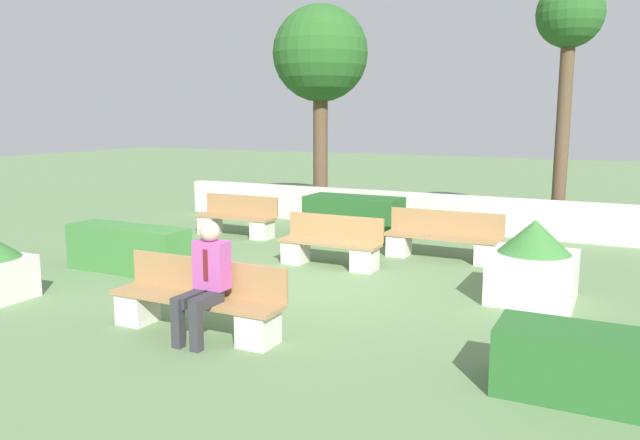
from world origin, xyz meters
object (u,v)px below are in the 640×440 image
Objects in this scene: bench_back at (443,241)px; tree_center_left at (569,28)px; tree_leftmost at (320,56)px; bench_front at (197,304)px; planter_corner_left at (533,263)px; person_seated_man at (205,276)px; bench_left_side at (330,248)px; bench_right_side at (237,221)px.

bench_back is 5.71m from tree_center_left.
tree_center_left reaches higher than tree_leftmost.
planter_corner_left is at bearing 42.42° from bench_front.
tree_leftmost is at bearing 131.11° from bench_back.
tree_center_left is (-0.26, 5.73, 3.73)m from planter_corner_left.
person_seated_man is 0.25× the size of tree_center_left.
bench_front is 10.04m from tree_center_left.
tree_leftmost reaches higher than bench_front.
bench_back is at bearing -42.46° from tree_leftmost.
tree_leftmost is 5.79m from tree_center_left.
bench_left_side is 0.86× the size of bench_back.
tree_center_left reaches higher than bench_right_side.
bench_front is 3.56m from bench_left_side.
bench_left_side is 0.99× the size of bench_right_side.
tree_leftmost reaches higher than bench_back.
tree_leftmost is at bearing 179.39° from tree_center_left.
tree_center_left is (3.02, 8.73, 3.92)m from bench_front.
person_seated_man is (3.09, -5.21, 0.42)m from bench_right_side.
person_seated_man is at bearing -111.02° from bench_back.
tree_center_left is (1.48, 3.87, 3.92)m from bench_back.
planter_corner_left is (3.04, 3.14, -0.21)m from person_seated_man.
bench_back is 2.56m from planter_corner_left.
tree_leftmost is (-2.76, 5.23, 3.60)m from bench_left_side.
bench_right_side is 0.34× the size of tree_leftmost.
person_seated_man reaches higher than planter_corner_left.
bench_back is at bearing 75.40° from person_seated_man.
tree_leftmost reaches higher than planter_corner_left.
bench_right_side is (-2.86, 5.07, -0.02)m from bench_front.
bench_front is at bearing -113.99° from bench_back.
person_seated_man is (0.23, -3.70, 0.42)m from bench_left_side.
planter_corner_left reaches higher than bench_front.
tree_leftmost is (-4.29, 3.93, 3.59)m from bench_back.
person_seated_man reaches higher than bench_front.
bench_back is at bearing 72.43° from bench_front.
tree_leftmost is 0.99× the size of tree_center_left.
planter_corner_left is at bearing -43.84° from tree_leftmost.
tree_center_left is (2.79, 8.87, 3.52)m from person_seated_man.
bench_right_side and bench_back have the same top height.
tree_center_left reaches higher than bench_back.
bench_right_side is 5.18m from tree_leftmost.
bench_left_side is at bearing -26.17° from bench_right_side.
tree_leftmost is at bearing 136.16° from planter_corner_left.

